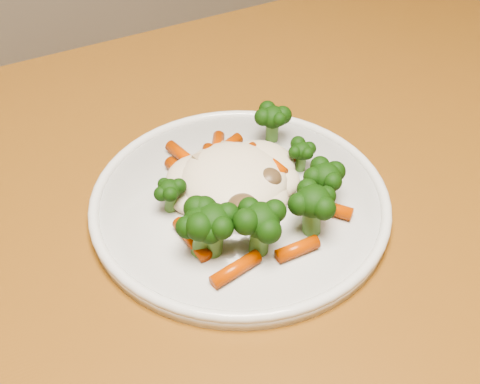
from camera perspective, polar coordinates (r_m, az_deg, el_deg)
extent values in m
cube|color=brown|center=(0.58, 10.97, -4.29)|extent=(1.36, 0.95, 0.04)
cube|color=brown|center=(1.35, 19.83, 3.88)|extent=(0.06, 0.06, 0.71)
cylinder|color=silver|center=(0.56, 0.00, -1.05)|extent=(0.28, 0.28, 0.01)
ellipsoid|color=#F1E0C1|center=(0.55, -0.65, 2.09)|extent=(0.12, 0.11, 0.04)
ellipsoid|color=black|center=(0.49, -3.63, -3.96)|extent=(0.05, 0.05, 0.04)
ellipsoid|color=black|center=(0.49, 1.89, -3.79)|extent=(0.05, 0.05, 0.05)
ellipsoid|color=black|center=(0.51, 6.85, -1.92)|extent=(0.05, 0.05, 0.04)
ellipsoid|color=black|center=(0.54, 8.00, 0.53)|extent=(0.05, 0.05, 0.04)
ellipsoid|color=black|center=(0.58, 5.81, 3.27)|extent=(0.03, 0.03, 0.03)
ellipsoid|color=black|center=(0.61, 3.09, 6.30)|extent=(0.04, 0.04, 0.04)
ellipsoid|color=black|center=(0.54, -6.62, -0.45)|extent=(0.03, 0.03, 0.03)
ellipsoid|color=black|center=(0.49, -2.56, -3.87)|extent=(0.05, 0.05, 0.05)
cylinder|color=#C94604|center=(0.59, -5.24, 3.26)|extent=(0.03, 0.05, 0.01)
cylinder|color=#C94604|center=(0.60, -1.54, 4.13)|extent=(0.05, 0.03, 0.01)
cylinder|color=#C94604|center=(0.59, 3.01, 3.12)|extent=(0.05, 0.02, 0.01)
cylinder|color=#C94604|center=(0.51, -4.59, -4.46)|extent=(0.02, 0.05, 0.01)
cylinder|color=#C94604|center=(0.49, -0.41, -7.31)|extent=(0.05, 0.02, 0.01)
cylinder|color=#C94604|center=(0.51, 5.47, -5.39)|extent=(0.04, 0.01, 0.01)
cylinder|color=#C94604|center=(0.54, 8.33, -1.47)|extent=(0.04, 0.04, 0.01)
cylinder|color=#C94604|center=(0.57, 2.55, 3.05)|extent=(0.02, 0.05, 0.01)
cylinder|color=#C94604|center=(0.57, -3.24, 2.79)|extent=(0.03, 0.05, 0.01)
cylinder|color=#C94604|center=(0.58, -5.49, 1.90)|extent=(0.02, 0.04, 0.01)
cylinder|color=#C94604|center=(0.60, -2.19, 4.03)|extent=(0.03, 0.05, 0.01)
ellipsoid|color=brown|center=(0.55, 1.12, 1.74)|extent=(0.03, 0.03, 0.02)
ellipsoid|color=brown|center=(0.55, 2.69, 1.27)|extent=(0.03, 0.03, 0.02)
ellipsoid|color=brown|center=(0.54, -2.31, 0.77)|extent=(0.02, 0.02, 0.01)
ellipsoid|color=brown|center=(0.52, 0.25, -1.38)|extent=(0.03, 0.03, 0.02)
ellipsoid|color=brown|center=(0.55, 0.95, 1.48)|extent=(0.02, 0.02, 0.02)
cube|color=tan|center=(0.57, -3.08, 2.89)|extent=(0.03, 0.02, 0.01)
cube|color=tan|center=(0.58, -1.01, 3.95)|extent=(0.03, 0.03, 0.01)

